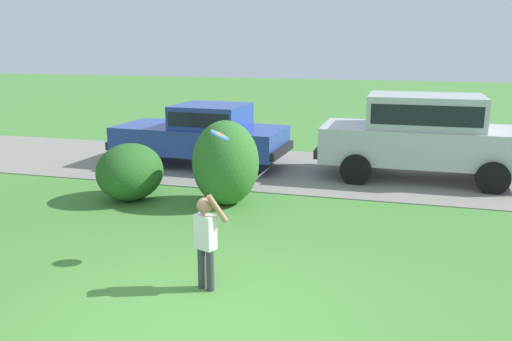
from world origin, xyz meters
The scene contains 8 objects.
ground_plane centered at (0.00, 0.00, 0.00)m, with size 80.00×80.00×0.00m, color #478438.
driveway_strip centered at (0.00, 7.59, 0.01)m, with size 28.00×4.40×0.02m, color gray.
shrub_near_tree centered at (-3.07, 4.25, 0.56)m, with size 1.27×1.46×1.13m.
shrub_centre_left centered at (-1.14, 4.47, 0.75)m, with size 1.27×1.33×1.63m.
parked_sedan centered at (-2.74, 7.46, 0.85)m, with size 4.48×2.25×1.56m.
parked_suv centered at (2.53, 7.54, 1.08)m, with size 4.70×2.11×1.92m.
child_thrower centered at (-0.20, 0.87, 0.72)m, with size 0.48×0.24×1.29m.
frisbee centered at (-0.34, 1.86, 1.82)m, with size 0.28×0.28×0.18m.
Camera 1 is at (2.11, -5.08, 3.08)m, focal length 37.95 mm.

